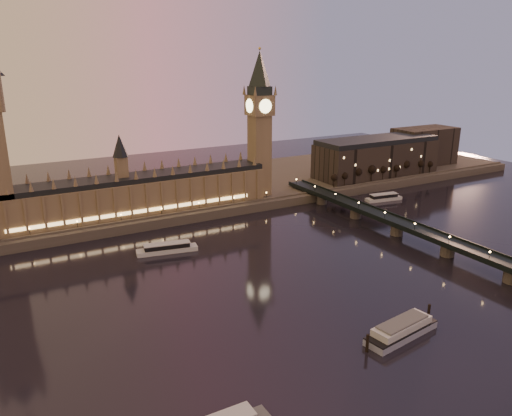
{
  "coord_description": "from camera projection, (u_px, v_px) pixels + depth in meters",
  "views": [
    {
      "loc": [
        -122.44,
        -187.75,
        105.03
      ],
      "look_at": [
        2.75,
        35.0,
        26.26
      ],
      "focal_mm": 35.0,
      "sensor_mm": 36.0,
      "label": 1
    }
  ],
  "objects": [
    {
      "name": "ground",
      "position": [
        286.0,
        278.0,
        244.68
      ],
      "size": [
        700.0,
        700.0,
        0.0
      ],
      "primitive_type": "plane",
      "color": "black",
      "rests_on": "ground"
    },
    {
      "name": "far_embankment",
      "position": [
        206.0,
        189.0,
        395.29
      ],
      "size": [
        560.0,
        130.0,
        6.0
      ],
      "primitive_type": "cube",
      "color": "#423D35",
      "rests_on": "ground"
    },
    {
      "name": "palace_of_westminster",
      "position": [
        132.0,
        190.0,
        320.29
      ],
      "size": [
        180.0,
        26.62,
        52.0
      ],
      "color": "brown",
      "rests_on": "ground"
    },
    {
      "name": "big_ben",
      "position": [
        260.0,
        115.0,
        351.9
      ],
      "size": [
        17.68,
        17.68,
        104.0
      ],
      "color": "brown",
      "rests_on": "ground"
    },
    {
      "name": "westminster_bridge",
      "position": [
        421.0,
        236.0,
        285.94
      ],
      "size": [
        13.2,
        260.0,
        15.3
      ],
      "color": "black",
      "rests_on": "ground"
    },
    {
      "name": "city_block",
      "position": [
        393.0,
        153.0,
        438.47
      ],
      "size": [
        155.0,
        45.0,
        34.0
      ],
      "color": "black",
      "rests_on": "ground"
    },
    {
      "name": "bare_tree_0",
      "position": [
        332.0,
        177.0,
        383.37
      ],
      "size": [
        5.79,
        5.79,
        11.78
      ],
      "color": "black",
      "rests_on": "ground"
    },
    {
      "name": "bare_tree_1",
      "position": [
        346.0,
        175.0,
        389.61
      ],
      "size": [
        5.79,
        5.79,
        11.78
      ],
      "color": "black",
      "rests_on": "ground"
    },
    {
      "name": "bare_tree_2",
      "position": [
        359.0,
        173.0,
        395.84
      ],
      "size": [
        5.79,
        5.79,
        11.78
      ],
      "color": "black",
      "rests_on": "ground"
    },
    {
      "name": "bare_tree_3",
      "position": [
        372.0,
        171.0,
        402.07
      ],
      "size": [
        5.79,
        5.79,
        11.78
      ],
      "color": "black",
      "rests_on": "ground"
    },
    {
      "name": "bare_tree_4",
      "position": [
        384.0,
        170.0,
        408.31
      ],
      "size": [
        5.79,
        5.79,
        11.78
      ],
      "color": "black",
      "rests_on": "ground"
    },
    {
      "name": "bare_tree_5",
      "position": [
        396.0,
        168.0,
        414.54
      ],
      "size": [
        5.79,
        5.79,
        11.78
      ],
      "color": "black",
      "rests_on": "ground"
    },
    {
      "name": "bare_tree_6",
      "position": [
        408.0,
        166.0,
        420.78
      ],
      "size": [
        5.79,
        5.79,
        11.78
      ],
      "color": "black",
      "rests_on": "ground"
    },
    {
      "name": "bare_tree_7",
      "position": [
        419.0,
        165.0,
        427.01
      ],
      "size": [
        5.79,
        5.79,
        11.78
      ],
      "color": "black",
      "rests_on": "ground"
    },
    {
      "name": "bare_tree_8",
      "position": [
        430.0,
        163.0,
        433.25
      ],
      "size": [
        5.79,
        5.79,
        11.78
      ],
      "color": "black",
      "rests_on": "ground"
    },
    {
      "name": "cruise_boat_a",
      "position": [
        167.0,
        248.0,
        276.25
      ],
      "size": [
        34.16,
        13.37,
        5.34
      ],
      "rotation": [
        0.0,
        0.0,
        -0.19
      ],
      "color": "silver",
      "rests_on": "ground"
    },
    {
      "name": "cruise_boat_b",
      "position": [
        384.0,
        197.0,
        374.47
      ],
      "size": [
        29.19,
        11.46,
        5.25
      ],
      "rotation": [
        0.0,
        0.0,
        -0.16
      ],
      "color": "silver",
      "rests_on": "ground"
    },
    {
      "name": "moored_barge",
      "position": [
        402.0,
        329.0,
        193.43
      ],
      "size": [
        38.67,
        13.99,
        7.15
      ],
      "rotation": [
        0.0,
        0.0,
        0.14
      ],
      "color": "#8F98B6",
      "rests_on": "ground"
    }
  ]
}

